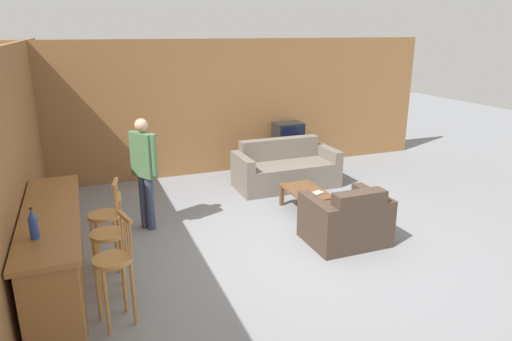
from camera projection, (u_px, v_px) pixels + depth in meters
ground_plane at (294, 249)px, 5.99m from camera, size 24.00×24.00×0.00m
wall_back at (213, 108)px, 8.90m from camera, size 9.40×0.08×2.60m
wall_left at (23, 151)px, 5.71m from camera, size 0.08×8.70×2.60m
bar_counter at (56, 257)px, 4.69m from camera, size 0.55×2.39×1.03m
bar_chair_near at (115, 268)px, 4.33m from camera, size 0.45×0.45×1.10m
bar_chair_mid at (110, 242)px, 4.87m from camera, size 0.39×0.39×1.10m
bar_chair_far at (106, 223)px, 5.35m from camera, size 0.44×0.44×1.10m
couch_far at (285, 170)px, 8.34m from camera, size 1.85×0.87×0.83m
armchair_near at (346, 221)px, 6.11m from camera, size 1.02×0.83×0.81m
coffee_table at (306, 194)px, 7.12m from camera, size 0.54×0.91×0.37m
tv_unit at (288, 156)px, 9.41m from camera, size 1.10×0.50×0.52m
tv at (288, 133)px, 9.27m from camera, size 0.56×0.43×0.44m
bottle at (33, 225)px, 3.92m from camera, size 0.07×0.07×0.29m
book_on_table at (317, 193)px, 6.94m from camera, size 0.24×0.20×0.02m
person_by_window at (144, 167)px, 6.36m from camera, size 0.34×0.42×1.61m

